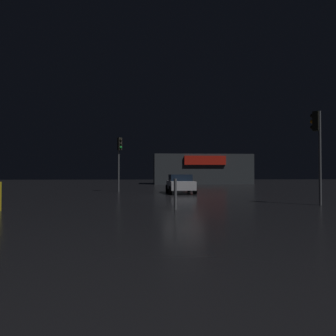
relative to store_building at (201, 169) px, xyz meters
name	(u,v)px	position (x,y,z in m)	size (l,w,h in m)	color
ground_plane	(183,197)	(-5.78, -25.50, -2.16)	(120.00, 120.00, 0.00)	black
store_building	(201,169)	(0.00, 0.00, 0.00)	(14.14, 6.55, 4.32)	#33383D
traffic_signal_main	(119,152)	(-10.40, -19.39, 1.13)	(0.41, 0.43, 4.51)	#595B60
traffic_signal_opposite	(317,135)	(0.01, -30.82, 1.15)	(0.42, 0.42, 4.47)	#595B60
car_near	(180,183)	(-5.55, -21.69, -1.42)	(2.07, 4.14, 1.43)	#B7B7BF
bollard_kerb_a	(175,194)	(-6.91, -32.14, -1.52)	(0.13, 0.13, 1.28)	#595B60
bollard_kerb_b	(0,196)	(-13.95, -32.12, -1.58)	(0.10, 0.10, 1.16)	gold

